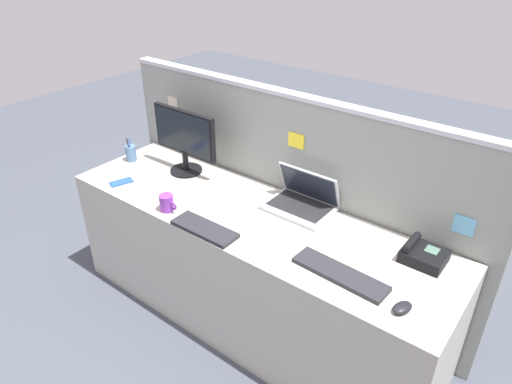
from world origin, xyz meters
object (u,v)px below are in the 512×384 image
(desktop_monitor, at_px, (185,138))
(computer_mouse_right_hand, at_px, (402,308))
(coffee_mug, at_px, (167,203))
(laptop, at_px, (303,199))
(cell_phone_white_slab, at_px, (239,200))
(pen_cup, at_px, (131,153))
(cell_phone_blue_case, at_px, (121,182))
(desk_phone, at_px, (423,254))
(keyboard_main, at_px, (205,229))
(keyboard_spare, at_px, (340,274))

(desktop_monitor, height_order, computer_mouse_right_hand, desktop_monitor)
(desktop_monitor, bearing_deg, coffee_mug, -58.12)
(laptop, bearing_deg, computer_mouse_right_hand, -29.35)
(laptop, height_order, cell_phone_white_slab, laptop)
(pen_cup, xyz_separation_m, cell_phone_blue_case, (0.19, -0.24, -0.05))
(desk_phone, bearing_deg, cell_phone_white_slab, -174.13)
(desk_phone, relative_size, cell_phone_blue_case, 1.44)
(desktop_monitor, height_order, pen_cup, desktop_monitor)
(pen_cup, distance_m, coffee_mug, 0.71)
(keyboard_main, relative_size, keyboard_spare, 0.82)
(cell_phone_blue_case, bearing_deg, computer_mouse_right_hand, 19.29)
(laptop, relative_size, computer_mouse_right_hand, 3.65)
(cell_phone_blue_case, bearing_deg, coffee_mug, 13.56)
(laptop, bearing_deg, cell_phone_white_slab, -153.62)
(computer_mouse_right_hand, bearing_deg, desktop_monitor, -174.85)
(computer_mouse_right_hand, height_order, cell_phone_white_slab, computer_mouse_right_hand)
(computer_mouse_right_hand, bearing_deg, cell_phone_white_slab, -176.48)
(laptop, xyz_separation_m, desk_phone, (0.70, -0.05, -0.02))
(keyboard_main, distance_m, pen_cup, 0.99)
(keyboard_spare, bearing_deg, laptop, 142.15)
(cell_phone_white_slab, height_order, cell_phone_blue_case, same)
(cell_phone_white_slab, bearing_deg, keyboard_spare, 7.24)
(cell_phone_white_slab, xyz_separation_m, cell_phone_blue_case, (-0.70, -0.28, 0.00))
(desk_phone, height_order, keyboard_spare, desk_phone)
(cell_phone_blue_case, distance_m, coffee_mug, 0.46)
(keyboard_main, bearing_deg, coffee_mug, 175.89)
(desk_phone, bearing_deg, keyboard_spare, -126.65)
(desktop_monitor, height_order, coffee_mug, desktop_monitor)
(desktop_monitor, relative_size, computer_mouse_right_hand, 4.81)
(laptop, distance_m, cell_phone_white_slab, 0.36)
(desktop_monitor, relative_size, cell_phone_white_slab, 3.11)
(desktop_monitor, distance_m, laptop, 0.84)
(keyboard_spare, relative_size, pen_cup, 2.61)
(pen_cup, relative_size, cell_phone_white_slab, 1.11)
(coffee_mug, bearing_deg, desk_phone, 18.69)
(pen_cup, xyz_separation_m, cell_phone_white_slab, (0.90, 0.04, -0.05))
(cell_phone_white_slab, relative_size, cell_phone_blue_case, 1.14)
(keyboard_main, bearing_deg, pen_cup, 161.95)
(keyboard_spare, bearing_deg, desktop_monitor, 169.36)
(keyboard_main, distance_m, keyboard_spare, 0.73)
(keyboard_main, xyz_separation_m, cell_phone_white_slab, (-0.05, 0.34, -0.01))
(desktop_monitor, relative_size, laptop, 1.32)
(desk_phone, bearing_deg, computer_mouse_right_hand, -81.35)
(desktop_monitor, height_order, keyboard_spare, desktop_monitor)
(desktop_monitor, bearing_deg, keyboard_main, -37.51)
(desktop_monitor, xyz_separation_m, pen_cup, (-0.40, -0.12, -0.18))
(computer_mouse_right_hand, bearing_deg, keyboard_main, -158.37)
(desktop_monitor, distance_m, keyboard_spare, 1.33)
(desktop_monitor, relative_size, cell_phone_blue_case, 3.55)
(laptop, relative_size, pen_cup, 2.12)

